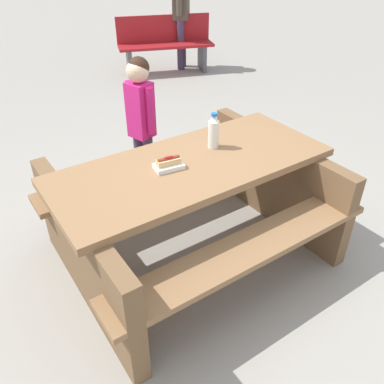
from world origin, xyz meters
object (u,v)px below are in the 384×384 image
(soda_bottle, at_px, (214,132))
(park_bench_near, at_px, (165,43))
(hotdog_tray, at_px, (169,164))
(child_in_coat, at_px, (141,111))
(picnic_table, at_px, (192,202))

(soda_bottle, relative_size, park_bench_near, 0.16)
(soda_bottle, relative_size, hotdog_tray, 1.22)
(soda_bottle, height_order, child_in_coat, child_in_coat)
(picnic_table, relative_size, park_bench_near, 1.25)
(picnic_table, height_order, soda_bottle, soda_bottle)
(picnic_table, xyz_separation_m, hotdog_tray, (0.16, -0.03, 0.34))
(soda_bottle, distance_m, child_in_coat, 0.85)
(hotdog_tray, bearing_deg, child_in_coat, -112.13)
(hotdog_tray, bearing_deg, picnic_table, 168.75)
(picnic_table, relative_size, soda_bottle, 7.81)
(picnic_table, height_order, child_in_coat, child_in_coat)
(park_bench_near, bearing_deg, hotdog_tray, 54.94)
(picnic_table, height_order, park_bench_near, park_bench_near)
(picnic_table, relative_size, hotdog_tray, 9.54)
(picnic_table, relative_size, child_in_coat, 1.61)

